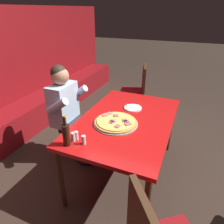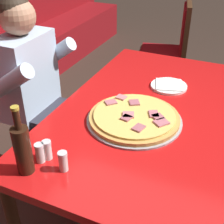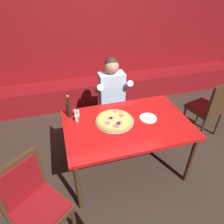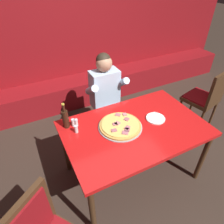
{
  "view_description": "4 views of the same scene",
  "coord_description": "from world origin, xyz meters",
  "px_view_note": "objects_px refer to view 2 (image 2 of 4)",
  "views": [
    {
      "loc": [
        -1.81,
        -0.59,
        1.84
      ],
      "look_at": [
        -0.02,
        0.16,
        0.84
      ],
      "focal_mm": 32.0,
      "sensor_mm": 36.0,
      "label": 1
    },
    {
      "loc": [
        -1.33,
        -0.35,
        1.62
      ],
      "look_at": [
        -0.07,
        0.22,
        0.75
      ],
      "focal_mm": 50.0,
      "sensor_mm": 36.0,
      "label": 2
    },
    {
      "loc": [
        -0.69,
        -1.75,
        2.23
      ],
      "look_at": [
        -0.11,
        0.29,
        0.76
      ],
      "focal_mm": 32.0,
      "sensor_mm": 36.0,
      "label": 3
    },
    {
      "loc": [
        -0.93,
        -1.3,
        2.16
      ],
      "look_at": [
        -0.22,
        0.11,
        0.97
      ],
      "focal_mm": 32.0,
      "sensor_mm": 36.0,
      "label": 4
    }
  ],
  "objects_px": {
    "shaker_red_pepper_flakes": "(63,162)",
    "dining_chair_far_right": "(171,47)",
    "beer_bottle": "(23,148)",
    "shaker_parmesan": "(47,151)",
    "pizza": "(134,118)",
    "diner_seated_blue_shirt": "(39,89)",
    "main_dining_table": "(156,122)",
    "shaker_black_pepper": "(40,154)",
    "plate_white_paper": "(169,86)"
  },
  "relations": [
    {
      "from": "main_dining_table",
      "to": "plate_white_paper",
      "type": "bearing_deg",
      "value": 2.81
    },
    {
      "from": "pizza",
      "to": "diner_seated_blue_shirt",
      "type": "bearing_deg",
      "value": 74.95
    },
    {
      "from": "pizza",
      "to": "shaker_parmesan",
      "type": "bearing_deg",
      "value": 150.9
    },
    {
      "from": "pizza",
      "to": "shaker_black_pepper",
      "type": "xyz_separation_m",
      "value": [
        -0.43,
        0.24,
        0.02
      ]
    },
    {
      "from": "pizza",
      "to": "diner_seated_blue_shirt",
      "type": "distance_m",
      "value": 0.73
    },
    {
      "from": "shaker_black_pepper",
      "to": "shaker_red_pepper_flakes",
      "type": "height_order",
      "value": "same"
    },
    {
      "from": "plate_white_paper",
      "to": "shaker_parmesan",
      "type": "xyz_separation_m",
      "value": [
        -0.82,
        0.28,
        0.03
      ]
    },
    {
      "from": "diner_seated_blue_shirt",
      "to": "plate_white_paper",
      "type": "bearing_deg",
      "value": -73.46
    },
    {
      "from": "plate_white_paper",
      "to": "shaker_parmesan",
      "type": "bearing_deg",
      "value": 160.88
    },
    {
      "from": "shaker_red_pepper_flakes",
      "to": "diner_seated_blue_shirt",
      "type": "xyz_separation_m",
      "value": [
        0.62,
        0.57,
        -0.11
      ]
    },
    {
      "from": "shaker_red_pepper_flakes",
      "to": "dining_chair_far_right",
      "type": "bearing_deg",
      "value": 2.78
    },
    {
      "from": "plate_white_paper",
      "to": "beer_bottle",
      "type": "height_order",
      "value": "beer_bottle"
    },
    {
      "from": "beer_bottle",
      "to": "shaker_parmesan",
      "type": "height_order",
      "value": "beer_bottle"
    },
    {
      "from": "shaker_red_pepper_flakes",
      "to": "diner_seated_blue_shirt",
      "type": "bearing_deg",
      "value": 42.36
    },
    {
      "from": "beer_bottle",
      "to": "shaker_black_pepper",
      "type": "height_order",
      "value": "beer_bottle"
    },
    {
      "from": "main_dining_table",
      "to": "shaker_red_pepper_flakes",
      "type": "distance_m",
      "value": 0.62
    },
    {
      "from": "plate_white_paper",
      "to": "shaker_parmesan",
      "type": "relative_size",
      "value": 2.44
    },
    {
      "from": "main_dining_table",
      "to": "shaker_red_pepper_flakes",
      "type": "bearing_deg",
      "value": 160.68
    },
    {
      "from": "main_dining_table",
      "to": "beer_bottle",
      "type": "height_order",
      "value": "beer_bottle"
    },
    {
      "from": "main_dining_table",
      "to": "pizza",
      "type": "relative_size",
      "value": 3.21
    },
    {
      "from": "dining_chair_far_right",
      "to": "diner_seated_blue_shirt",
      "type": "bearing_deg",
      "value": 161.58
    },
    {
      "from": "beer_bottle",
      "to": "shaker_black_pepper",
      "type": "xyz_separation_m",
      "value": [
        0.07,
        -0.02,
        -0.07
      ]
    },
    {
      "from": "shaker_red_pepper_flakes",
      "to": "beer_bottle",
      "type": "bearing_deg",
      "value": 115.89
    },
    {
      "from": "plate_white_paper",
      "to": "shaker_black_pepper",
      "type": "distance_m",
      "value": 0.9
    },
    {
      "from": "beer_bottle",
      "to": "shaker_parmesan",
      "type": "bearing_deg",
      "value": -20.25
    },
    {
      "from": "shaker_parmesan",
      "to": "dining_chair_far_right",
      "type": "xyz_separation_m",
      "value": [
        2.0,
        0.0,
        -0.24
      ]
    },
    {
      "from": "dining_chair_far_right",
      "to": "shaker_black_pepper",
      "type": "bearing_deg",
      "value": 179.65
    },
    {
      "from": "shaker_parmesan",
      "to": "plate_white_paper",
      "type": "bearing_deg",
      "value": -19.12
    },
    {
      "from": "plate_white_paper",
      "to": "pizza",
      "type": "bearing_deg",
      "value": 171.94
    },
    {
      "from": "shaker_parmesan",
      "to": "dining_chair_far_right",
      "type": "height_order",
      "value": "dining_chair_far_right"
    },
    {
      "from": "shaker_parmesan",
      "to": "shaker_black_pepper",
      "type": "xyz_separation_m",
      "value": [
        -0.03,
        0.02,
        0.0
      ]
    },
    {
      "from": "main_dining_table",
      "to": "shaker_red_pepper_flakes",
      "type": "height_order",
      "value": "shaker_red_pepper_flakes"
    },
    {
      "from": "shaker_black_pepper",
      "to": "plate_white_paper",
      "type": "bearing_deg",
      "value": -19.51
    },
    {
      "from": "shaker_red_pepper_flakes",
      "to": "dining_chair_far_right",
      "type": "distance_m",
      "value": 2.05
    },
    {
      "from": "main_dining_table",
      "to": "diner_seated_blue_shirt",
      "type": "distance_m",
      "value": 0.77
    },
    {
      "from": "shaker_red_pepper_flakes",
      "to": "pizza",
      "type": "bearing_deg",
      "value": -16.52
    },
    {
      "from": "pizza",
      "to": "dining_chair_far_right",
      "type": "relative_size",
      "value": 0.47
    },
    {
      "from": "pizza",
      "to": "diner_seated_blue_shirt",
      "type": "xyz_separation_m",
      "value": [
        0.19,
        0.7,
        -0.09
      ]
    },
    {
      "from": "main_dining_table",
      "to": "diner_seated_blue_shirt",
      "type": "relative_size",
      "value": 1.17
    },
    {
      "from": "shaker_red_pepper_flakes",
      "to": "diner_seated_blue_shirt",
      "type": "relative_size",
      "value": 0.07
    },
    {
      "from": "main_dining_table",
      "to": "shaker_parmesan",
      "type": "relative_size",
      "value": 17.29
    },
    {
      "from": "pizza",
      "to": "dining_chair_far_right",
      "type": "distance_m",
      "value": 1.63
    },
    {
      "from": "plate_white_paper",
      "to": "beer_bottle",
      "type": "distance_m",
      "value": 0.97
    },
    {
      "from": "dining_chair_far_right",
      "to": "shaker_red_pepper_flakes",
      "type": "bearing_deg",
      "value": -177.22
    },
    {
      "from": "shaker_red_pepper_flakes",
      "to": "shaker_black_pepper",
      "type": "bearing_deg",
      "value": 87.48
    },
    {
      "from": "beer_bottle",
      "to": "dining_chair_far_right",
      "type": "relative_size",
      "value": 0.29
    },
    {
      "from": "shaker_parmesan",
      "to": "diner_seated_blue_shirt",
      "type": "distance_m",
      "value": 0.77
    },
    {
      "from": "shaker_black_pepper",
      "to": "dining_chair_far_right",
      "type": "relative_size",
      "value": 0.09
    },
    {
      "from": "plate_white_paper",
      "to": "diner_seated_blue_shirt",
      "type": "relative_size",
      "value": 0.16
    },
    {
      "from": "plate_white_paper",
      "to": "shaker_black_pepper",
      "type": "relative_size",
      "value": 2.44
    }
  ]
}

